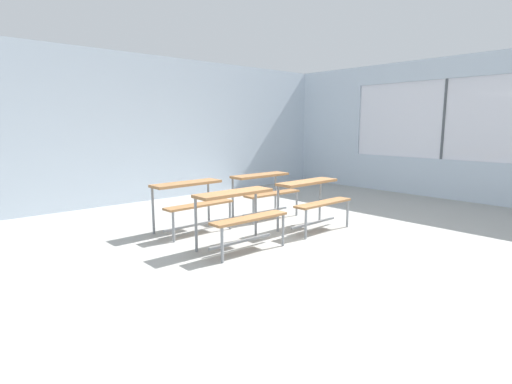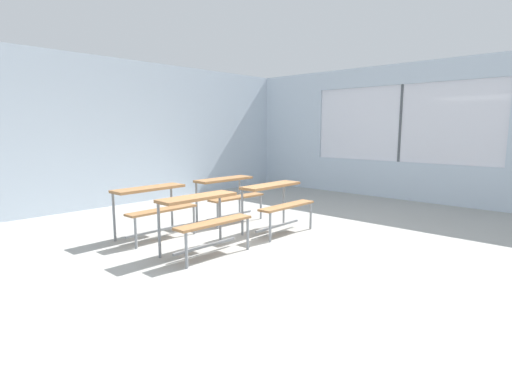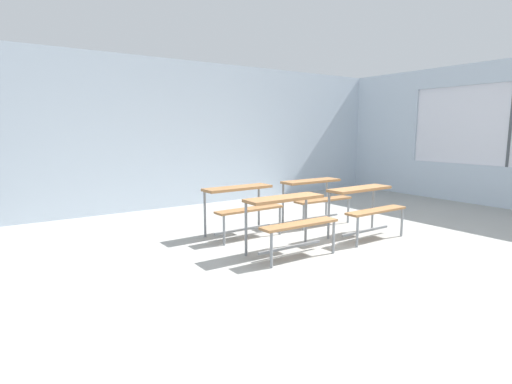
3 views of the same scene
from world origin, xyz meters
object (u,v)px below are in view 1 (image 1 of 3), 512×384
Objects in this scene: desk_bench_r0c1 at (313,193)px; desk_bench_r1c1 at (264,185)px; desk_bench_r1c0 at (191,195)px; desk_bench_r0c0 at (239,206)px.

desk_bench_r0c1 and desk_bench_r1c1 have the same top height.
desk_bench_r1c0 and desk_bench_r1c1 have the same top height.
desk_bench_r0c0 is at bearing -91.08° from desk_bench_r1c0.
desk_bench_r1c0 is at bearing 142.06° from desk_bench_r0c1.
desk_bench_r0c0 and desk_bench_r1c0 have the same top height.
desk_bench_r1c0 is 1.48m from desk_bench_r1c1.
desk_bench_r0c1 is 1.84m from desk_bench_r1c0.
desk_bench_r1c0 is (-0.01, 1.13, 0.00)m from desk_bench_r0c0.
desk_bench_r1c0 is (-1.47, 1.11, 0.00)m from desk_bench_r0c1.
desk_bench_r1c1 is (1.47, 1.11, 0.00)m from desk_bench_r0c0.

